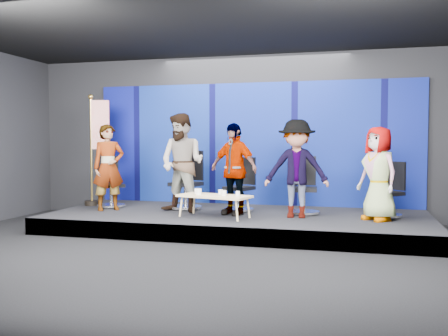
# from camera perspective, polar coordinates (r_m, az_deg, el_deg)

# --- Properties ---
(ground) EXTENTS (10.00, 10.00, 0.00)m
(ground) POSITION_cam_1_polar(r_m,az_deg,el_deg) (7.08, -3.18, -10.40)
(ground) COLOR black
(ground) RESTS_ON ground
(room_walls) EXTENTS (10.02, 8.02, 3.51)m
(room_walls) POSITION_cam_1_polar(r_m,az_deg,el_deg) (6.94, -3.24, 9.52)
(room_walls) COLOR black
(room_walls) RESTS_ON ground
(riser) EXTENTS (7.00, 3.00, 0.30)m
(riser) POSITION_cam_1_polar(r_m,az_deg,el_deg) (9.42, 1.53, -6.11)
(riser) COLOR black
(riser) RESTS_ON ground
(backdrop) EXTENTS (7.00, 0.08, 2.60)m
(backdrop) POSITION_cam_1_polar(r_m,az_deg,el_deg) (10.72, 3.31, 2.77)
(backdrop) COLOR #080961
(backdrop) RESTS_ON riser
(chair_a) EXTENTS (0.83, 0.83, 1.04)m
(chair_a) POSITION_cam_1_polar(r_m,az_deg,el_deg) (10.55, -12.85, -2.51)
(chair_a) COLOR silver
(chair_a) RESTS_ON riser
(panelist_a) EXTENTS (0.73, 0.71, 1.68)m
(panelist_a) POSITION_cam_1_polar(r_m,az_deg,el_deg) (10.01, -13.06, 0.06)
(panelist_a) COLOR black
(panelist_a) RESTS_ON riser
(chair_b) EXTENTS (0.79, 0.79, 1.16)m
(chair_b) POSITION_cam_1_polar(r_m,az_deg,el_deg) (10.02, -4.20, -2.50)
(chair_b) COLOR silver
(chair_b) RESTS_ON riser
(panelist_b) EXTENTS (1.06, 0.91, 1.89)m
(panelist_b) POSITION_cam_1_polar(r_m,az_deg,el_deg) (9.48, -4.79, 0.58)
(panelist_b) COLOR black
(panelist_b) RESTS_ON riser
(chair_c) EXTENTS (0.77, 0.77, 1.04)m
(chair_c) POSITION_cam_1_polar(r_m,az_deg,el_deg) (9.69, 1.91, -2.92)
(chair_c) COLOR silver
(chair_c) RESTS_ON riser
(panelist_c) EXTENTS (1.07, 0.75, 1.69)m
(panelist_c) POSITION_cam_1_polar(r_m,az_deg,el_deg) (9.17, 1.09, -0.11)
(panelist_c) COLOR black
(panelist_c) RESTS_ON riser
(chair_d) EXTENTS (0.65, 0.65, 1.07)m
(chair_d) POSITION_cam_1_polar(r_m,az_deg,el_deg) (9.43, 9.11, -3.05)
(chair_d) COLOR silver
(chair_d) RESTS_ON riser
(panelist_d) EXTENTS (1.17, 0.73, 1.74)m
(panelist_d) POSITION_cam_1_polar(r_m,az_deg,el_deg) (8.91, 8.30, -0.07)
(panelist_d) COLOR black
(panelist_d) RESTS_ON riser
(chair_e) EXTENTS (0.79, 0.79, 0.99)m
(chair_e) POSITION_cam_1_polar(r_m,az_deg,el_deg) (9.39, 18.33, -3.36)
(chair_e) COLOR silver
(chair_e) RESTS_ON riser
(panelist_e) EXTENTS (0.91, 0.92, 1.60)m
(panelist_e) POSITION_cam_1_polar(r_m,az_deg,el_deg) (8.89, 17.24, -0.62)
(panelist_e) COLOR black
(panelist_e) RESTS_ON riser
(coffee_table) EXTENTS (1.40, 0.86, 0.40)m
(coffee_table) POSITION_cam_1_polar(r_m,az_deg,el_deg) (8.86, -1.12, -3.31)
(coffee_table) COLOR tan
(coffee_table) RESTS_ON riser
(mug_a) EXTENTS (0.08, 0.08, 0.09)m
(mug_a) POSITION_cam_1_polar(r_m,az_deg,el_deg) (9.10, -3.15, -2.65)
(mug_a) COLOR silver
(mug_a) RESTS_ON coffee_table
(mug_b) EXTENTS (0.09, 0.09, 0.11)m
(mug_b) POSITION_cam_1_polar(r_m,az_deg,el_deg) (8.93, -2.87, -2.71)
(mug_b) COLOR silver
(mug_b) RESTS_ON coffee_table
(mug_c) EXTENTS (0.08, 0.08, 0.09)m
(mug_c) POSITION_cam_1_polar(r_m,az_deg,el_deg) (8.91, -0.39, -2.77)
(mug_c) COLOR silver
(mug_c) RESTS_ON coffee_table
(mug_d) EXTENTS (0.08, 0.08, 0.10)m
(mug_d) POSITION_cam_1_polar(r_m,az_deg,el_deg) (8.72, 0.01, -2.88)
(mug_d) COLOR silver
(mug_d) RESTS_ON coffee_table
(mug_e) EXTENTS (0.07, 0.07, 0.09)m
(mug_e) POSITION_cam_1_polar(r_m,az_deg,el_deg) (8.67, 1.59, -2.95)
(mug_e) COLOR silver
(mug_e) RESTS_ON coffee_table
(flag_stand) EXTENTS (0.53, 0.31, 2.34)m
(flag_stand) POSITION_cam_1_polar(r_m,az_deg,el_deg) (10.83, -14.32, 2.36)
(flag_stand) COLOR black
(flag_stand) RESTS_ON riser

